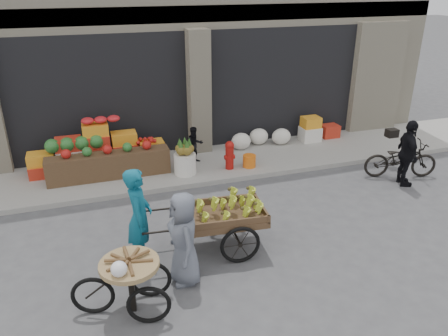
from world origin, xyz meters
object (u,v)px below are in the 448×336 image
object	(u,v)px
banana_cart	(222,213)
vendor_grey	(184,239)
pineapple_bin	(185,164)
tricycle_cart	(130,278)
vendor_woman	(139,218)
bicycle	(401,159)
orange_bucket	(249,161)
seated_person	(195,145)
fire_hydrant	(230,154)
cyclist	(407,154)

from	to	relation	value
banana_cart	vendor_grey	size ratio (longest dim) A/B	1.57
pineapple_bin	vendor_grey	xyz separation A→B (m)	(-0.91, -3.74, 0.40)
pineapple_bin	banana_cart	world-z (taller)	banana_cart
vendor_grey	tricycle_cart	bearing A→B (deg)	-66.32
banana_cart	vendor_grey	world-z (taller)	vendor_grey
vendor_woman	vendor_grey	bearing A→B (deg)	-129.64
pineapple_bin	vendor_woman	bearing A→B (deg)	-115.94
banana_cart	bicycle	bearing A→B (deg)	22.53
orange_bucket	vendor_grey	bearing A→B (deg)	-124.59
pineapple_bin	orange_bucket	bearing A→B (deg)	-3.58
tricycle_cart	banana_cart	bearing A→B (deg)	44.85
banana_cart	orange_bucket	bearing A→B (deg)	65.91
orange_bucket	seated_person	distance (m)	1.42
pineapple_bin	fire_hydrant	size ratio (longest dim) A/B	0.73
orange_bucket	banana_cart	distance (m)	3.44
fire_hydrant	orange_bucket	bearing A→B (deg)	-5.71
seated_person	bicycle	xyz separation A→B (m)	(4.51, -2.13, -0.13)
bicycle	orange_bucket	bearing A→B (deg)	84.18
cyclist	vendor_woman	bearing A→B (deg)	117.74
orange_bucket	tricycle_cart	bearing A→B (deg)	-129.81
pineapple_bin	banana_cart	size ratio (longest dim) A/B	0.22
fire_hydrant	bicycle	size ratio (longest dim) A/B	0.41
fire_hydrant	tricycle_cart	bearing A→B (deg)	-125.08
tricycle_cart	cyclist	bearing A→B (deg)	31.20
orange_bucket	bicycle	world-z (taller)	bicycle
seated_person	cyclist	size ratio (longest dim) A/B	0.60
tricycle_cart	cyclist	distance (m)	6.89
seated_person	bicycle	distance (m)	4.99
seated_person	banana_cart	size ratio (longest dim) A/B	0.39
orange_bucket	bicycle	size ratio (longest dim) A/B	0.19
pineapple_bin	orange_bucket	xyz separation A→B (m)	(1.60, -0.10, -0.10)
orange_bucket	tricycle_cart	xyz separation A→B (m)	(-3.40, -4.08, 0.30)
pineapple_bin	bicycle	xyz separation A→B (m)	(4.91, -1.53, 0.08)
orange_bucket	vendor_woman	distance (m)	4.30
seated_person	tricycle_cart	xyz separation A→B (m)	(-2.20, -4.78, -0.02)
orange_bucket	vendor_grey	xyz separation A→B (m)	(-2.51, -3.64, 0.50)
seated_person	tricycle_cart	world-z (taller)	seated_person
fire_hydrant	vendor_grey	bearing A→B (deg)	-118.58
banana_cart	tricycle_cart	size ratio (longest dim) A/B	1.65
pineapple_bin	tricycle_cart	world-z (taller)	tricycle_cart
seated_person	banana_cart	distance (m)	3.71
vendor_woman	bicycle	size ratio (longest dim) A/B	1.01
seated_person	banana_cart	xyz separation A→B (m)	(-0.48, -3.67, 0.13)
pineapple_bin	seated_person	xyz separation A→B (m)	(0.40, 0.60, 0.21)
pineapple_bin	orange_bucket	distance (m)	1.61
orange_bucket	banana_cart	size ratio (longest dim) A/B	0.13
fire_hydrant	vendor_woman	world-z (taller)	vendor_woman
orange_bucket	bicycle	xyz separation A→B (m)	(3.31, -1.43, 0.18)
vendor_woman	cyclist	world-z (taller)	vendor_woman
vendor_woman	bicycle	bearing A→B (deg)	-65.66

